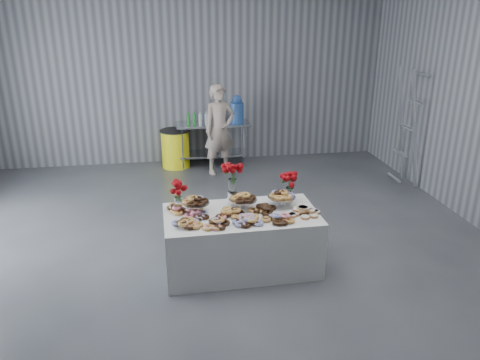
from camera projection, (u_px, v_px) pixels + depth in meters
The scene contains 17 objects.
ground at pixel (219, 267), 6.03m from camera, with size 9.00×9.00×0.00m, color #3B3E43.
room_walls at pixel (189, 56), 5.13m from camera, with size 8.04×9.04×4.02m.
display_table at pixel (241, 241), 5.90m from camera, with size 1.90×1.00×0.75m, color white.
prep_table at pixel (213, 136), 9.66m from camera, with size 1.50×0.60×0.90m.
donut_mounds at pixel (242, 212), 5.71m from camera, with size 1.80×0.80×0.09m, color tan, non-canonical shape.
cake_stand_left at pixel (195, 202), 5.77m from camera, with size 0.36×0.36×0.17m.
cake_stand_mid at pixel (243, 198), 5.87m from camera, with size 0.36×0.36×0.17m.
cake_stand_right at pixel (282, 196), 5.95m from camera, with size 0.36×0.36×0.17m.
danish_pile at pixel (303, 210), 5.74m from camera, with size 0.48×0.48×0.11m, color white, non-canonical shape.
bouquet_left at pixel (178, 188), 5.77m from camera, with size 0.26×0.26×0.42m.
bouquet_right at pixel (290, 179), 6.06m from camera, with size 0.26×0.26×0.42m.
bouquet_center at pixel (232, 175), 5.95m from camera, with size 0.26×0.26×0.57m.
water_jug at pixel (237, 110), 9.55m from camera, with size 0.28×0.28×0.55m.
drink_bottles at pixel (197, 118), 9.37m from camera, with size 0.54×0.08×0.27m, color #268C33, non-canonical shape.
person at pixel (220, 130), 9.11m from camera, with size 0.64×0.42×1.76m, color #CC8C93.
trash_barrel at pixel (175, 148), 9.62m from camera, with size 0.61×0.61×0.78m.
stepladder at pixel (408, 128), 8.44m from camera, with size 0.24×0.54×2.17m, color silver, non-canonical shape.
Camera 1 is at (-0.57, -5.23, 3.17)m, focal length 35.00 mm.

